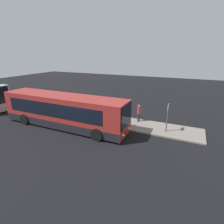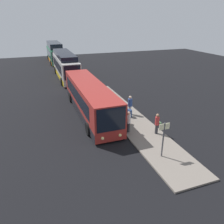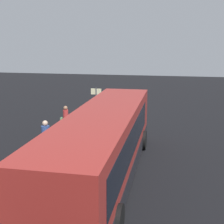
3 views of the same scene
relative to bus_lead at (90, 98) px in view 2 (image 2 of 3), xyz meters
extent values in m
plane|color=black|center=(2.17, -0.11, -1.50)|extent=(80.00, 80.00, 0.00)
cube|color=slate|center=(2.17, 3.01, -1.44)|extent=(20.00, 3.03, 0.12)
cube|color=maroon|center=(0.06, 0.00, 0.10)|extent=(12.35, 2.50, 2.83)
cube|color=black|center=(0.06, 0.00, -0.97)|extent=(12.29, 2.52, 0.70)
cube|color=black|center=(-0.25, 0.00, 0.43)|extent=(10.13, 2.53, 1.25)
cube|color=black|center=(6.25, 0.00, 0.50)|extent=(0.06, 2.20, 1.81)
sphere|color=#F9E58C|center=(6.27, 0.69, -0.87)|extent=(0.24, 0.24, 0.24)
sphere|color=#F9E58C|center=(6.27, -0.69, -0.87)|extent=(0.24, 0.24, 0.24)
cylinder|color=black|center=(4.26, 1.25, -0.98)|extent=(1.03, 0.30, 1.03)
cylinder|color=black|center=(4.26, -1.25, -0.98)|extent=(1.03, 0.30, 1.03)
cylinder|color=black|center=(-3.77, 1.25, -0.98)|extent=(1.03, 0.30, 1.03)
cylinder|color=black|center=(-3.77, -1.25, -0.98)|extent=(1.03, 0.30, 1.03)
cube|color=#B2ADA8|center=(-14.73, 0.00, 0.16)|extent=(11.75, 2.48, 2.94)
cube|color=gold|center=(-14.73, 0.00, -0.96)|extent=(11.69, 2.50, 0.70)
cube|color=black|center=(-15.03, 0.00, 0.51)|extent=(9.64, 2.51, 1.29)
cube|color=black|center=(-8.84, 0.00, 0.59)|extent=(0.06, 2.18, 1.88)
sphere|color=#F9E58C|center=(-8.82, 0.68, -0.86)|extent=(0.24, 0.24, 0.24)
sphere|color=#F9E58C|center=(-8.82, -0.68, -0.86)|extent=(0.24, 0.24, 0.24)
cylinder|color=black|center=(-10.74, 1.24, -0.96)|extent=(1.08, 0.30, 1.08)
cylinder|color=black|center=(-10.74, -1.24, -0.96)|extent=(1.08, 0.30, 1.08)
cylinder|color=black|center=(-18.38, 1.24, -0.96)|extent=(1.08, 0.30, 1.08)
cylinder|color=black|center=(-18.38, -1.24, -0.96)|extent=(1.08, 0.30, 1.08)
cube|color=black|center=(-15.20, 0.00, 1.98)|extent=(9.99, 2.28, 0.70)
cube|color=#2D704C|center=(-28.84, 0.00, 0.05)|extent=(10.24, 2.55, 2.73)
cube|color=orange|center=(-28.84, 0.00, -0.97)|extent=(10.19, 2.57, 0.70)
cube|color=black|center=(-29.10, 0.00, 0.37)|extent=(8.39, 2.58, 1.20)
cube|color=black|center=(-23.70, 0.00, 0.44)|extent=(0.06, 2.24, 1.75)
sphere|color=#F9E58C|center=(-23.68, 0.70, -0.87)|extent=(0.24, 0.24, 0.24)
sphere|color=#F9E58C|center=(-23.68, -0.70, -0.87)|extent=(0.24, 0.24, 0.24)
cylinder|color=black|center=(-25.36, 1.27, -0.99)|extent=(1.02, 0.30, 1.02)
cylinder|color=black|center=(-25.36, -1.27, -0.99)|extent=(1.02, 0.30, 1.02)
cylinder|color=black|center=(-32.01, 1.27, -0.99)|extent=(1.02, 0.30, 1.02)
cylinder|color=black|center=(-32.01, -1.27, -0.99)|extent=(1.02, 0.30, 1.02)
cube|color=black|center=(-29.25, 0.00, 1.96)|extent=(8.70, 2.34, 1.10)
cylinder|color=#2D2D33|center=(6.15, 3.87, -0.99)|extent=(0.26, 0.26, 0.78)
cylinder|color=#BF3333|center=(6.15, 3.87, -0.26)|extent=(0.37, 0.37, 0.68)
sphere|color=#9E7051|center=(6.15, 3.87, 0.21)|extent=(0.25, 0.25, 0.25)
cube|color=#598C59|center=(6.11, 4.14, -0.55)|extent=(0.29, 0.17, 0.24)
cylinder|color=#2D2D33|center=(5.12, 1.86, -0.97)|extent=(0.32, 0.32, 0.81)
cylinder|color=silver|center=(5.12, 1.86, -0.21)|extent=(0.45, 0.45, 0.71)
sphere|color=beige|center=(5.12, 1.86, 0.28)|extent=(0.27, 0.27, 0.27)
cube|color=#334C7F|center=(4.84, 1.79, -0.51)|extent=(0.21, 0.31, 0.24)
cylinder|color=silver|center=(1.92, 3.44, -0.96)|extent=(0.41, 0.41, 0.84)
cylinder|color=#334C8C|center=(1.92, 3.44, -0.17)|extent=(0.59, 0.59, 0.73)
sphere|color=beige|center=(1.92, 3.44, 0.34)|extent=(0.28, 0.28, 0.28)
cube|color=#334C7F|center=(2.44, 3.20, -1.02)|extent=(0.47, 0.26, 0.72)
cylinder|color=black|center=(2.44, 3.20, -0.54)|extent=(0.02, 0.02, 0.24)
cylinder|color=#4C4C51|center=(9.02, 2.59, -0.14)|extent=(0.10, 0.10, 2.48)
cube|color=beige|center=(9.02, 2.59, 0.85)|extent=(0.04, 0.75, 0.42)
cylinder|color=#593319|center=(3.76, 2.32, -1.05)|extent=(0.44, 0.44, 0.65)
camera|label=1|loc=(10.57, -12.06, 5.14)|focal=28.00mm
camera|label=2|loc=(19.47, -4.73, 7.19)|focal=35.00mm
camera|label=3|loc=(-12.11, -2.73, 4.32)|focal=50.00mm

